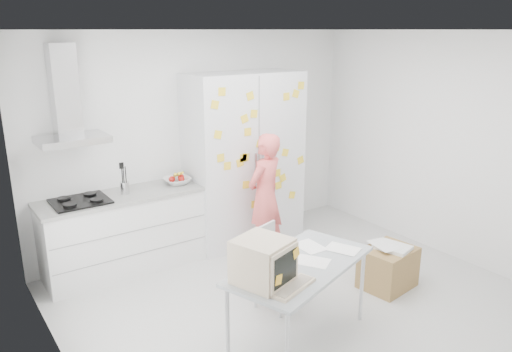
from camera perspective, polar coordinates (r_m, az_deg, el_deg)
floor at (r=5.36m, az=4.81°, el=-14.06°), size 4.50×4.00×0.02m
walls at (r=5.37m, az=0.27°, el=1.81°), size 4.52×4.01×2.70m
ceiling at (r=4.62m, az=5.64°, el=16.31°), size 4.50×4.00×0.02m
counter_run at (r=5.96m, az=-14.84°, el=-6.15°), size 1.84×0.63×1.28m
range_hood at (r=5.58m, az=-20.84°, el=7.68°), size 0.70×0.48×1.01m
tall_cabinet at (r=6.44m, az=-1.34°, el=2.00°), size 1.50×0.68×2.20m
person at (r=6.03m, az=1.04°, el=-2.28°), size 0.65×0.53×1.54m
desk at (r=4.14m, az=2.56°, el=-10.13°), size 1.56×1.11×1.12m
chair at (r=5.05m, az=1.80°, el=-9.75°), size 0.47×0.47×0.84m
cardboard_box at (r=5.67m, az=14.86°, el=-10.01°), size 0.61×0.52×0.49m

